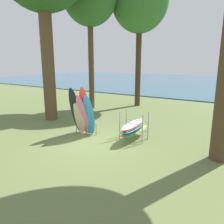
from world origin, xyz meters
name	(u,v)px	position (x,y,z in m)	size (l,w,h in m)	color
ground_plane	(94,143)	(0.00, 0.00, 0.00)	(80.00, 80.00, 0.00)	olive
lake_water	(210,83)	(0.00, 30.55, 0.05)	(80.00, 36.00, 0.10)	#38607A
tree_far_left_back	(140,0)	(-1.98, 8.34, 7.65)	(4.10, 4.10, 10.07)	#42301E
leaning_board_pile	(82,113)	(-1.06, 0.57, 1.04)	(1.28, 0.88, 2.31)	black
board_storage_rack	(134,127)	(1.22, 1.32, 0.55)	(1.15, 2.13, 1.25)	#9EA0A5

